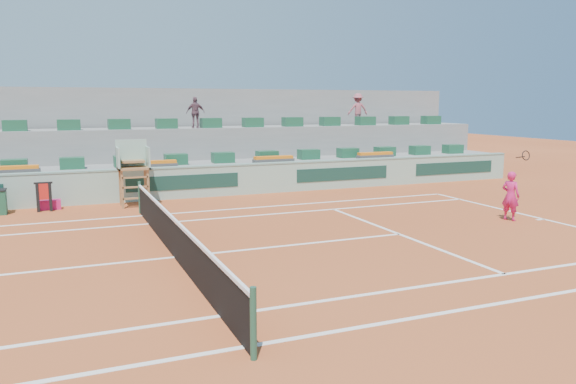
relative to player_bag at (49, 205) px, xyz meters
name	(u,v)px	position (x,y,z in m)	size (l,w,h in m)	color
ground	(175,257)	(2.87, -7.88, -0.17)	(90.00, 90.00, 0.00)	#A1441F
seating_tier_lower	(124,179)	(2.87, 2.82, 0.43)	(36.00, 4.00, 1.20)	gray
seating_tier_upper	(119,158)	(2.87, 4.42, 1.13)	(36.00, 2.40, 2.60)	gray
stadium_back_wall	(115,136)	(2.87, 6.02, 2.03)	(36.00, 0.40, 4.40)	gray
player_bag	(49,205)	(0.00, 0.00, 0.00)	(0.77, 0.34, 0.34)	#D41B66
spectator_mid	(196,113)	(6.14, 3.65, 3.12)	(0.81, 0.34, 1.38)	#674550
spectator_right	(358,109)	(14.58, 4.10, 3.23)	(1.03, 0.59, 1.59)	#A0505C
court_lines	(175,257)	(2.87, -7.88, -0.17)	(23.89, 11.09, 0.01)	white
tennis_net	(174,236)	(2.87, -7.88, 0.35)	(0.10, 11.97, 1.10)	black
advertising_hoarding	(131,185)	(2.89, 0.61, 0.46)	(36.00, 0.34, 1.26)	#91B6A4
umpire_chair	(133,164)	(2.87, -0.39, 1.37)	(1.10, 0.90, 2.40)	brown
seat_row_lower	(126,161)	(2.87, 1.92, 1.25)	(32.90, 0.60, 0.44)	#1B5234
seat_row_upper	(119,124)	(2.87, 3.82, 2.65)	(32.90, 0.60, 0.44)	#1B5234
flower_planters	(87,167)	(1.37, 1.12, 1.16)	(26.80, 0.36, 0.28)	#464646
towel_rack	(44,194)	(-0.14, -0.36, 0.43)	(0.60, 0.10, 1.03)	black
tennis_player	(511,196)	(13.62, -7.56, 0.63)	(0.55, 0.90, 2.28)	#D41B66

